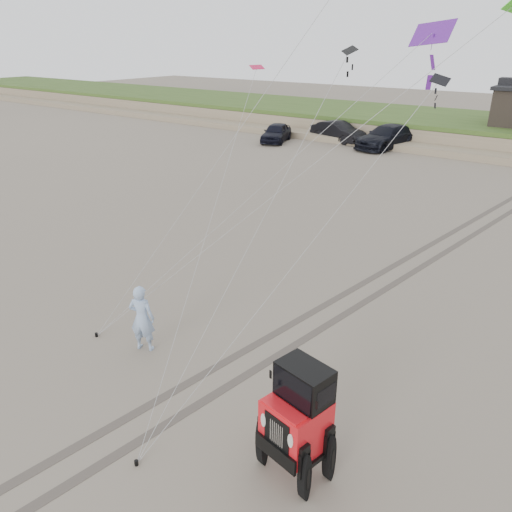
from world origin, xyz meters
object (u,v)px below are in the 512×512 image
object	(u,v)px
jeep	(296,433)
man	(142,318)
truck_a	(276,133)
truck_c	(387,137)
truck_b	(338,132)

from	to	relation	value
jeep	man	xyz separation A→B (m)	(-5.56, 1.13, -0.00)
truck_a	jeep	xyz separation A→B (m)	(19.57, -27.86, 0.21)
truck_c	jeep	xyz separation A→B (m)	(11.29, -30.81, 0.09)
truck_b	man	size ratio (longest dim) A/B	2.55
truck_a	truck_b	bearing A→B (deg)	19.45
truck_a	truck_b	size ratio (longest dim) A/B	0.90
jeep	truck_a	bearing A→B (deg)	136.36
truck_c	man	distance (m)	30.23
truck_b	jeep	size ratio (longest dim) A/B	0.95
truck_a	truck_c	distance (m)	8.79
truck_c	man	bearing A→B (deg)	-66.74
truck_c	truck_a	bearing A→B (deg)	-148.10
truck_c	man	xyz separation A→B (m)	(5.73, -29.68, 0.09)
truck_a	truck_b	xyz separation A→B (m)	(3.96, 3.16, 0.05)
truck_a	man	distance (m)	30.18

